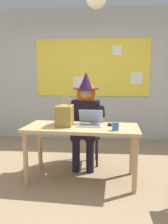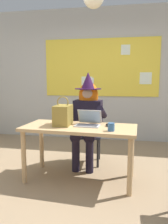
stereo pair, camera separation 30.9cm
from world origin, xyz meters
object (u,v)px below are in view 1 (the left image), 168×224
Objects in this scene: laptop at (90,122)px; handbag at (65,115)px; computer_mouse at (110,124)px; desk_main at (82,133)px; chair_at_desk at (86,129)px; coffee_mug at (116,126)px; person_costumed at (86,113)px.

laptop is 0.34m from handbag.
computer_mouse is 0.28× the size of handbag.
chair_at_desk is at bearing 89.78° from desk_main.
laptop reaches higher than coffee_mug.
person_costumed is at bearing 105.21° from laptop.
coffee_mug reaches higher than computer_mouse.
computer_mouse is (0.35, -0.50, -0.07)m from person_costumed.
person_costumed is at bearing 118.57° from coffee_mug.
laptop is at bearing 7.32° from handbag.
desk_main is 0.38m from computer_mouse.
person_costumed is 13.62× the size of computer_mouse.
person_costumed reaches higher than laptop.
computer_mouse is at bearing 102.10° from coffee_mug.
desk_main is 1.60× the size of chair_at_desk.
desk_main is 4.41× the size of laptop.
person_costumed reaches higher than computer_mouse.
handbag is at bearing -22.22° from chair_at_desk.
handbag is 3.98× the size of coffee_mug.
laptop is 0.26m from computer_mouse.
chair_at_desk reaches higher than laptop.
person_costumed is 0.58m from handbag.
chair_at_desk is 2.76× the size of laptop.
laptop is (0.10, -0.62, 0.24)m from chair_at_desk.
handbag is at bearing -168.74° from laptop.
person_costumed is at bearing 112.15° from computer_mouse.
laptop is at bearing 32.66° from desk_main.
person_costumed is 0.86m from coffee_mug.
desk_main is at bearing -6.27° from handbag.
handbag reaches higher than laptop.
chair_at_desk is (0.00, 0.68, -0.10)m from desk_main.
chair_at_desk reaches higher than desk_main.
coffee_mug is at bearing -35.87° from laptop.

